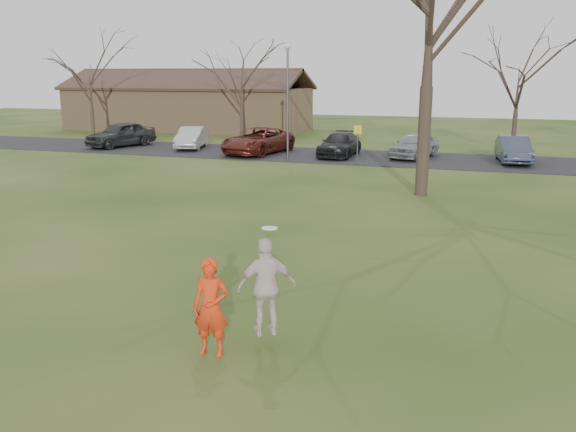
% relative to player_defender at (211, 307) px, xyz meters
% --- Properties ---
extents(ground, '(120.00, 120.00, 0.00)m').
position_rel_player_defender_xyz_m(ground, '(0.04, 0.09, -0.85)').
color(ground, '#1E380F').
rests_on(ground, ground).
extents(parking_strip, '(62.00, 6.50, 0.04)m').
position_rel_player_defender_xyz_m(parking_strip, '(0.04, 25.09, -0.83)').
color(parking_strip, black).
rests_on(parking_strip, ground).
extents(player_defender, '(0.66, 0.46, 1.70)m').
position_rel_player_defender_xyz_m(player_defender, '(0.00, 0.00, 0.00)').
color(player_defender, red).
rests_on(player_defender, ground).
extents(car_0, '(3.38, 5.09, 1.61)m').
position_rel_player_defender_xyz_m(car_0, '(-18.23, 25.08, -0.01)').
color(car_0, '#27282A').
rests_on(car_0, parking_strip).
extents(car_1, '(2.41, 4.35, 1.36)m').
position_rel_player_defender_xyz_m(car_1, '(-13.39, 25.66, -0.13)').
color(car_1, '#A6A7AC').
rests_on(car_1, parking_strip).
extents(car_2, '(3.43, 5.82, 1.52)m').
position_rel_player_defender_xyz_m(car_2, '(-8.47, 24.58, -0.05)').
color(car_2, '#4F1812').
rests_on(car_2, parking_strip).
extents(car_3, '(1.93, 4.59, 1.32)m').
position_rel_player_defender_xyz_m(car_3, '(-3.57, 25.03, -0.15)').
color(car_3, black).
rests_on(car_3, parking_strip).
extents(car_4, '(2.77, 4.52, 1.44)m').
position_rel_player_defender_xyz_m(car_4, '(0.63, 25.58, -0.09)').
color(car_4, gray).
rests_on(car_4, parking_strip).
extents(car_5, '(1.89, 4.35, 1.39)m').
position_rel_player_defender_xyz_m(car_5, '(5.88, 25.31, -0.12)').
color(car_5, '#343C4E').
rests_on(car_5, parking_strip).
extents(catching_play, '(1.10, 0.89, 1.95)m').
position_rel_player_defender_xyz_m(catching_play, '(0.81, 0.54, 0.27)').
color(catching_play, beige).
rests_on(catching_play, ground).
extents(building, '(20.60, 8.50, 5.14)m').
position_rel_player_defender_xyz_m(building, '(-19.96, 38.09, 1.08)').
color(building, '#8C6D4C').
rests_on(building, ground).
extents(lamp_post, '(0.34, 0.34, 6.27)m').
position_rel_player_defender_xyz_m(lamp_post, '(-5.96, 22.59, 3.12)').
color(lamp_post, '#47474C').
rests_on(lamp_post, ground).
extents(sign_yellow, '(0.35, 0.35, 2.08)m').
position_rel_player_defender_xyz_m(sign_yellow, '(-1.96, 22.09, 0.60)').
color(sign_yellow, '#47474C').
rests_on(sign_yellow, ground).
extents(big_tree, '(9.00, 9.00, 14.00)m').
position_rel_player_defender_xyz_m(big_tree, '(2.04, 15.09, 6.15)').
color(big_tree, '#352821').
rests_on(big_tree, ground).
extents(small_tree_row, '(55.00, 5.90, 8.50)m').
position_rel_player_defender_xyz_m(small_tree_row, '(4.43, 30.15, 3.04)').
color(small_tree_row, '#352821').
rests_on(small_tree_row, ground).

